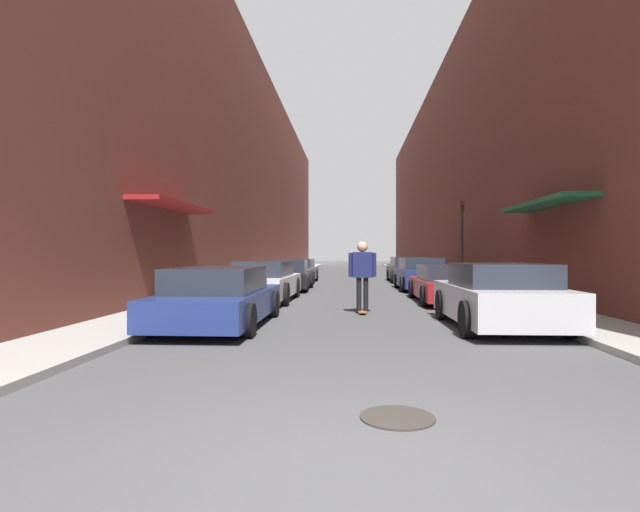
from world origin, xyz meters
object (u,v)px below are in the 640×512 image
parked_car_left_2 (287,276)px  skateboarder (362,269)px  parked_car_left_0 (219,298)px  parked_car_right_1 (448,284)px  manhole_cover (397,417)px  parked_car_right_3 (407,270)px  parked_car_left_3 (298,271)px  parked_car_right_2 (420,275)px  parked_car_left_1 (265,282)px  traffic_light (462,234)px  parked_car_right_0 (499,297)px

parked_car_left_2 → skateboarder: size_ratio=2.19×
parked_car_left_0 → parked_car_right_1: bearing=43.2°
manhole_cover → parked_car_right_3: bearing=83.5°
parked_car_left_0 → parked_car_left_3: bearing=89.9°
parked_car_right_1 → parked_car_right_2: bearing=91.5°
parked_car_left_1 → parked_car_left_3: 10.17m
parked_car_left_2 → manhole_cover: size_ratio=5.75×
traffic_light → manhole_cover: bearing=-104.1°
traffic_light → parked_car_left_3: bearing=158.1°
skateboarder → traffic_light: 11.18m
parked_car_left_1 → parked_car_right_3: parked_car_right_3 is taller
parked_car_right_2 → skateboarder: bearing=-107.3°
parked_car_right_0 → skateboarder: 3.61m
parked_car_left_2 → parked_car_right_3: bearing=47.6°
parked_car_right_3 → traffic_light: bearing=-63.0°
parked_car_left_1 → traffic_light: traffic_light is taller
parked_car_left_2 → parked_car_left_3: 5.28m
parked_car_right_2 → traffic_light: traffic_light is taller
parked_car_right_2 → parked_car_left_1: bearing=-136.8°
traffic_light → parked_car_right_0: bearing=-99.0°
parked_car_left_0 → parked_car_right_2: parked_car_right_2 is taller
parked_car_right_0 → manhole_cover: (-2.59, -5.71, -0.64)m
parked_car_left_1 → parked_car_right_3: (5.69, 11.02, 0.01)m
parked_car_left_3 → parked_car_right_2: bearing=-41.1°
parked_car_left_0 → parked_car_right_2: size_ratio=1.12×
traffic_light → parked_car_left_0: bearing=-122.0°
parked_car_left_1 → parked_car_left_3: size_ratio=1.05×
parked_car_right_0 → parked_car_right_2: parked_car_right_2 is taller
parked_car_left_2 → skateboarder: (2.94, -7.90, 0.53)m
parked_car_left_0 → parked_car_left_3: (0.02, 15.53, 0.00)m
parked_car_left_2 → parked_car_right_2: (5.52, 0.37, 0.04)m
manhole_cover → traffic_light: (4.55, 18.08, 2.41)m
parked_car_right_3 → traffic_light: (2.02, -3.97, 1.78)m
parked_car_left_3 → traffic_light: traffic_light is taller
manhole_cover → parked_car_left_2: bearing=101.0°
parked_car_left_2 → skateboarder: 8.44m
parked_car_left_1 → parked_car_right_2: size_ratio=1.09×
parked_car_left_1 → traffic_light: (7.71, 7.05, 1.79)m
parked_car_left_1 → parked_car_right_2: 7.68m
parked_car_left_1 → manhole_cover: parked_car_left_1 is taller
parked_car_right_3 → manhole_cover: bearing=-96.5°
manhole_cover → parked_car_left_1: bearing=106.0°
parked_car_left_3 → skateboarder: bearing=-77.0°
parked_car_left_0 → traffic_light: bearing=58.0°
parked_car_left_3 → manhole_cover: bearing=-81.4°
parked_car_left_0 → parked_car_left_2: size_ratio=1.18×
parked_car_right_0 → traffic_light: size_ratio=1.09×
parked_car_left_1 → parked_car_left_3: (-0.02, 10.17, -0.03)m
parked_car_left_0 → traffic_light: 14.75m
parked_car_left_1 → parked_car_left_3: parked_car_left_1 is taller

